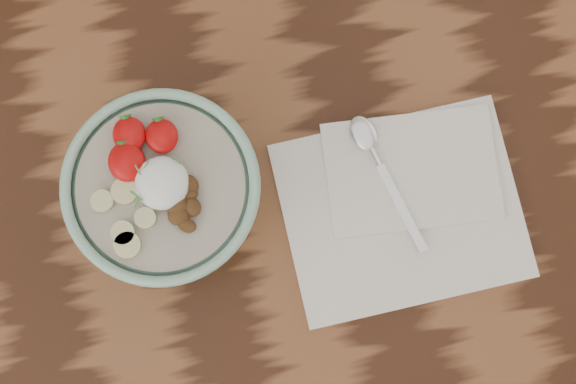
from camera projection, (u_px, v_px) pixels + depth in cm
name	position (u px, v px, depth cm)	size (l,w,h in cm)	color
table	(213.00, 263.00, 103.99)	(160.00, 90.00, 75.00)	black
breakfast_bowl	(166.00, 191.00, 88.56)	(21.23, 21.23, 14.12)	#87B69F
napkin	(404.00, 202.00, 94.94)	(27.85, 23.38, 1.70)	white
spoon	(373.00, 152.00, 94.32)	(6.20, 17.68, 0.93)	silver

